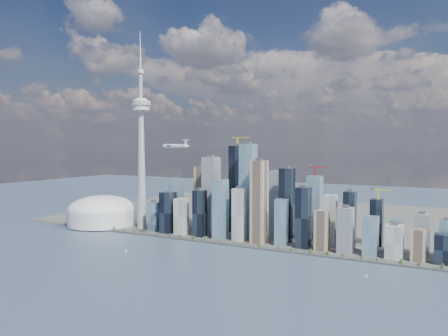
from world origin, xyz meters
The scene contains 10 objects.
ground centered at (0.00, 0.00, 0.00)m, with size 4000.00×4000.00×0.00m, color #304355.
seawall centered at (0.00, 250.00, 2.00)m, with size 1100.00×22.00×4.00m, color #383838.
land centered at (0.00, 700.00, 1.50)m, with size 1400.00×900.00×3.00m, color #4C4C47.
shoreline_trees centered at (0.00, 250.00, 8.78)m, with size 960.53×7.20×8.80m.
skyscraper_cluster centered at (59.62, 336.82, 80.44)m, with size 736.00×142.00×259.15m.
needle_tower centered at (-300.00, 310.00, 235.84)m, with size 56.00×56.00×550.50m.
dome_stadium centered at (-440.00, 300.00, 39.44)m, with size 200.00×200.00×86.00m.
airplane centered at (-85.48, 165.15, 236.66)m, with size 75.97×67.08×18.55m.
sailboat_west centered at (-161.03, 78.23, 2.99)m, with size 6.70×3.31×9.32m.
sailboat_east centered at (344.93, 139.19, 2.86)m, with size 6.46×2.49×8.92m.
Camera 1 is at (479.64, -666.57, 237.87)m, focal length 35.00 mm.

